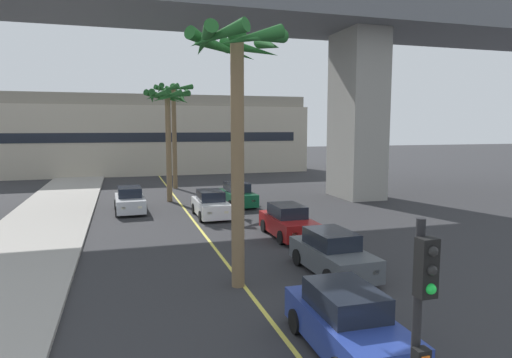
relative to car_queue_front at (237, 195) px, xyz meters
The scene contains 13 objects.
lane_stripe_center 7.33m from the car_queue_front, 119.59° to the right, with size 0.14×56.00×0.01m, color #DBCC4C.
bridge_overpass 12.39m from the car_queue_front, 153.45° to the left, with size 62.66×8.00×16.45m.
pier_building_backdrop 24.62m from the car_queue_front, 98.51° to the left, with size 34.53×8.04×8.76m.
car_queue_front is the anchor object (origin of this frame).
car_queue_second 7.01m from the car_queue_front, behind, with size 1.93×4.15×1.56m.
car_queue_third 14.57m from the car_queue_front, 90.61° to the right, with size 1.95×4.16×1.56m.
car_queue_fourth 3.99m from the car_queue_front, 127.63° to the right, with size 1.84×4.10×1.56m.
car_queue_fifth 20.06m from the car_queue_front, 96.94° to the right, with size 1.89×4.13×1.56m.
car_queue_sixth 8.97m from the car_queue_front, 88.48° to the right, with size 1.84×4.10×1.56m.
traffic_light_median_near 24.73m from the car_queue_front, 98.88° to the right, with size 0.24×0.37×4.20m.
palm_tree_near_median 12.06m from the car_queue_front, 107.38° to the left, with size 3.33×3.46×8.95m.
palm_tree_mid_median 16.52m from the car_queue_front, 104.34° to the right, with size 3.31×3.34×8.54m.
palm_tree_far_median 7.79m from the car_queue_front, 144.00° to the left, with size 3.30×3.28×7.96m.
Camera 1 is at (-3.81, 1.33, 5.36)m, focal length 31.48 mm.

